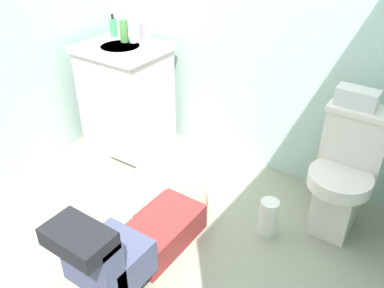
{
  "coord_description": "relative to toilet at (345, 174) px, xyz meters",
  "views": [
    {
      "loc": [
        1.19,
        -1.29,
        1.73
      ],
      "look_at": [
        0.01,
        0.42,
        0.45
      ],
      "focal_mm": 37.91,
      "sensor_mm": 36.0,
      "label": 1
    }
  ],
  "objects": [
    {
      "name": "ground_plane",
      "position": [
        -0.84,
        -0.76,
        -0.39
      ],
      "size": [
        2.94,
        3.14,
        0.04
      ],
      "primitive_type": "cube",
      "color": "gray"
    },
    {
      "name": "toilet",
      "position": [
        0.0,
        0.0,
        0.0
      ],
      "size": [
        0.36,
        0.46,
        0.75
      ],
      "color": "silver",
      "rests_on": "ground_plane"
    },
    {
      "name": "vanity_cabinet",
      "position": [
        -1.66,
        -0.02,
        0.05
      ],
      "size": [
        0.6,
        0.53,
        0.82
      ],
      "color": "silver",
      "rests_on": "ground_plane"
    },
    {
      "name": "faucet",
      "position": [
        -1.66,
        0.13,
        0.5
      ],
      "size": [
        0.02,
        0.02,
        0.1
      ],
      "primitive_type": "cylinder",
      "color": "silver",
      "rests_on": "vanity_cabinet"
    },
    {
      "name": "person_plumber",
      "position": [
        -0.77,
        -0.92,
        -0.19
      ],
      "size": [
        0.39,
        1.06,
        0.52
      ],
      "color": "maroon",
      "rests_on": "ground_plane"
    },
    {
      "name": "tissue_box",
      "position": [
        -0.05,
        0.09,
        0.43
      ],
      "size": [
        0.22,
        0.11,
        0.1
      ],
      "primitive_type": "cube",
      "color": "silver",
      "rests_on": "toilet"
    },
    {
      "name": "soap_dispenser",
      "position": [
        -1.85,
        0.11,
        0.52
      ],
      "size": [
        0.06,
        0.06,
        0.17
      ],
      "color": "#43A461",
      "rests_on": "vanity_cabinet"
    },
    {
      "name": "bottle_white",
      "position": [
        -1.76,
        0.1,
        0.51
      ],
      "size": [
        0.06,
        0.06,
        0.11
      ],
      "primitive_type": "cylinder",
      "color": "white",
      "rests_on": "vanity_cabinet"
    },
    {
      "name": "bottle_green",
      "position": [
        -1.69,
        0.05,
        0.53
      ],
      "size": [
        0.06,
        0.06,
        0.16
      ],
      "primitive_type": "cylinder",
      "color": "#54994B",
      "rests_on": "vanity_cabinet"
    },
    {
      "name": "bottle_clear",
      "position": [
        -1.63,
        0.08,
        0.53
      ],
      "size": [
        0.06,
        0.06,
        0.15
      ],
      "primitive_type": "cylinder",
      "color": "silver",
      "rests_on": "vanity_cabinet"
    },
    {
      "name": "bottle_pink",
      "position": [
        -1.56,
        0.12,
        0.52
      ],
      "size": [
        0.06,
        0.06,
        0.14
      ],
      "primitive_type": "cylinder",
      "color": "pink",
      "rests_on": "vanity_cabinet"
    },
    {
      "name": "paper_towel_roll",
      "position": [
        -0.3,
        -0.32,
        -0.25
      ],
      "size": [
        0.11,
        0.11,
        0.24
      ],
      "primitive_type": "cylinder",
      "color": "white",
      "rests_on": "ground_plane"
    }
  ]
}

